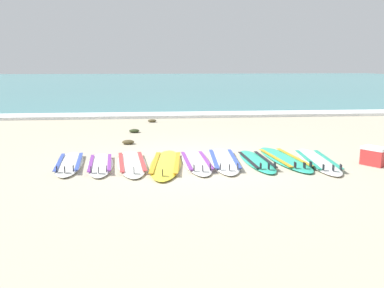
{
  "coord_description": "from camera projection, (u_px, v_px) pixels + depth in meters",
  "views": [
    {
      "loc": [
        -0.85,
        -7.93,
        2.03
      ],
      "look_at": [
        -0.06,
        0.76,
        0.25
      ],
      "focal_mm": 37.2,
      "sensor_mm": 36.0,
      "label": 1
    }
  ],
  "objects": [
    {
      "name": "seaweed_clump_near_shoreline",
      "position": [
        134.0,
        131.0,
        11.81
      ],
      "size": [
        0.3,
        0.24,
        0.11
      ],
      "primitive_type": "ellipsoid",
      "color": "#2D381E",
      "rests_on": "ground"
    },
    {
      "name": "surfboard_2",
      "position": [
        132.0,
        163.0,
        8.08
      ],
      "size": [
        0.82,
        2.36,
        0.18
      ],
      "color": "silver",
      "rests_on": "ground"
    },
    {
      "name": "surfboard_1",
      "position": [
        100.0,
        164.0,
        7.98
      ],
      "size": [
        0.7,
        2.05,
        0.18
      ],
      "color": "white",
      "rests_on": "ground"
    },
    {
      "name": "surfboard_8",
      "position": [
        317.0,
        161.0,
        8.26
      ],
      "size": [
        0.79,
        2.39,
        0.18
      ],
      "color": "white",
      "rests_on": "ground"
    },
    {
      "name": "seaweed_clump_by_the_boards",
      "position": [
        152.0,
        121.0,
        13.89
      ],
      "size": [
        0.29,
        0.24,
        0.1
      ],
      "primitive_type": "ellipsoid",
      "color": "#4C4228",
      "rests_on": "ground"
    },
    {
      "name": "seaweed_clump_mid_sand",
      "position": [
        128.0,
        142.0,
        10.13
      ],
      "size": [
        0.31,
        0.25,
        0.11
      ],
      "primitive_type": "ellipsoid",
      "color": "#4C4228",
      "rests_on": "ground"
    },
    {
      "name": "surfboard_4",
      "position": [
        196.0,
        162.0,
        8.18
      ],
      "size": [
        0.64,
        2.24,
        0.18
      ],
      "color": "white",
      "rests_on": "ground"
    },
    {
      "name": "wave_foam_strip",
      "position": [
        178.0,
        115.0,
        15.42
      ],
      "size": [
        80.0,
        1.18,
        0.11
      ],
      "primitive_type": "cube",
      "color": "white",
      "rests_on": "ground"
    },
    {
      "name": "surfboard_0",
      "position": [
        69.0,
        163.0,
        8.05
      ],
      "size": [
        0.76,
        2.17,
        0.18
      ],
      "color": "silver",
      "rests_on": "ground"
    },
    {
      "name": "surfboard_5",
      "position": [
        224.0,
        160.0,
        8.32
      ],
      "size": [
        0.74,
        2.41,
        0.18
      ],
      "color": "white",
      "rests_on": "ground"
    },
    {
      "name": "cooler_box",
      "position": [
        374.0,
        156.0,
        8.02
      ],
      "size": [
        0.52,
        0.55,
        0.38
      ],
      "color": "red",
      "rests_on": "ground"
    },
    {
      "name": "sea",
      "position": [
        163.0,
        81.0,
        44.12
      ],
      "size": [
        80.0,
        60.0,
        0.1
      ],
      "primitive_type": "cube",
      "color": "teal",
      "rests_on": "ground"
    },
    {
      "name": "surfboard_6",
      "position": [
        257.0,
        161.0,
        8.24
      ],
      "size": [
        0.59,
        2.04,
        0.18
      ],
      "color": "#2DB793",
      "rests_on": "ground"
    },
    {
      "name": "ground_plane",
      "position": [
        198.0,
        163.0,
        8.22
      ],
      "size": [
        80.0,
        80.0,
        0.0
      ],
      "primitive_type": "plane",
      "color": "#B7AD93"
    },
    {
      "name": "surfboard_7",
      "position": [
        284.0,
        159.0,
        8.43
      ],
      "size": [
        0.83,
        2.39,
        0.18
      ],
      "color": "#2DB793",
      "rests_on": "ground"
    },
    {
      "name": "surfboard_3",
      "position": [
        166.0,
        164.0,
        8.01
      ],
      "size": [
        0.84,
        2.53,
        0.18
      ],
      "color": "yellow",
      "rests_on": "ground"
    }
  ]
}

